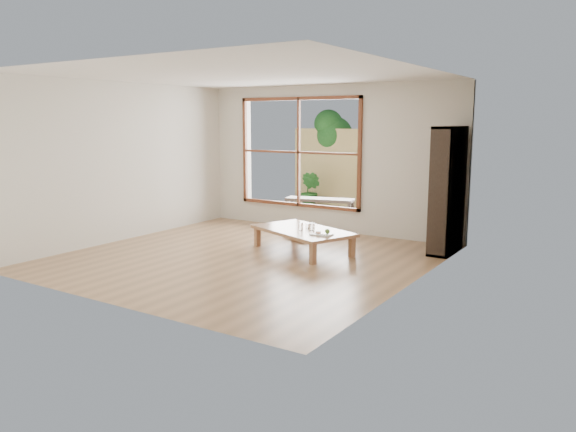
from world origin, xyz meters
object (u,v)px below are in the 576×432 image
at_px(food_tray, 323,234).
at_px(bookshelf, 448,190).
at_px(low_table, 303,232).
at_px(garden_bench, 320,201).

bearing_deg(food_tray, bookshelf, 42.80).
relative_size(low_table, garden_bench, 1.28).
bearing_deg(garden_bench, food_tray, -74.24).
xyz_separation_m(bookshelf, garden_bench, (-2.95, 1.35, -0.56)).
distance_m(low_table, bookshelf, 2.26).
relative_size(bookshelf, garden_bench, 1.36).
relative_size(food_tray, garden_bench, 0.21).
bearing_deg(bookshelf, food_tray, -135.68).
bearing_deg(food_tray, garden_bench, 118.77).
height_order(bookshelf, food_tray, bookshelf).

